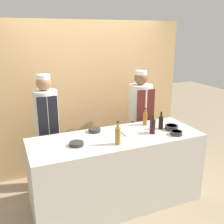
# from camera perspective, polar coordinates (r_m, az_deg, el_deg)

# --- Properties ---
(ground_plane) EXTENTS (14.00, 14.00, 0.00)m
(ground_plane) POSITION_cam_1_polar(r_m,az_deg,el_deg) (3.77, 1.00, -18.96)
(ground_plane) COLOR tan
(cabinet_wall) EXTENTS (3.25, 0.18, 2.40)m
(cabinet_wall) POSITION_cam_1_polar(r_m,az_deg,el_deg) (4.33, -5.55, 3.31)
(cabinet_wall) COLOR tan
(cabinet_wall) RESTS_ON ground_plane
(counter) EXTENTS (2.19, 0.80, 0.96)m
(counter) POSITION_cam_1_polar(r_m,az_deg,el_deg) (3.52, 1.04, -12.63)
(counter) COLOR beige
(counter) RESTS_ON ground_plane
(sauce_bowl_purple) EXTENTS (0.16, 0.16, 0.05)m
(sauce_bowl_purple) POSITION_cam_1_polar(r_m,az_deg,el_deg) (3.46, -3.85, -3.91)
(sauce_bowl_purple) COLOR #2D2D2D
(sauce_bowl_purple) RESTS_ON counter
(sauce_bowl_brown) EXTENTS (0.17, 0.17, 0.04)m
(sauce_bowl_brown) POSITION_cam_1_polar(r_m,az_deg,el_deg) (3.08, -7.74, -6.83)
(sauce_bowl_brown) COLOR #2D2D2D
(sauce_bowl_brown) RESTS_ON counter
(sauce_bowl_orange) EXTENTS (0.15, 0.15, 0.05)m
(sauce_bowl_orange) POSITION_cam_1_polar(r_m,az_deg,el_deg) (3.45, 13.82, -4.41)
(sauce_bowl_orange) COLOR #2D2D2D
(sauce_bowl_orange) RESTS_ON counter
(sauce_bowl_white) EXTENTS (0.17, 0.17, 0.06)m
(sauce_bowl_white) POSITION_cam_1_polar(r_m,az_deg,el_deg) (3.62, 12.82, -3.24)
(sauce_bowl_white) COLOR #2D2D2D
(sauce_bowl_white) RESTS_ON counter
(cutting_board) EXTENTS (0.31, 0.22, 0.02)m
(cutting_board) POSITION_cam_1_polar(r_m,az_deg,el_deg) (3.46, 4.65, -4.25)
(cutting_board) COLOR white
(cutting_board) RESTS_ON counter
(bottle_vinegar) EXTENTS (0.07, 0.07, 0.28)m
(bottle_vinegar) POSITION_cam_1_polar(r_m,az_deg,el_deg) (3.05, 1.27, -5.09)
(bottle_vinegar) COLOR olive
(bottle_vinegar) RESTS_ON counter
(bottle_soy) EXTENTS (0.06, 0.06, 0.24)m
(bottle_soy) POSITION_cam_1_polar(r_m,az_deg,el_deg) (3.60, 10.60, -2.21)
(bottle_soy) COLOR black
(bottle_soy) RESTS_ON counter
(bottle_wine) EXTENTS (0.07, 0.07, 0.26)m
(bottle_wine) POSITION_cam_1_polar(r_m,az_deg,el_deg) (3.42, 8.81, -3.03)
(bottle_wine) COLOR black
(bottle_wine) RESTS_ON counter
(bottle_amber) EXTENTS (0.06, 0.06, 0.25)m
(bottle_amber) POSITION_cam_1_polar(r_m,az_deg,el_deg) (3.72, 7.22, -1.37)
(bottle_amber) COLOR #9E661E
(bottle_amber) RESTS_ON counter
(chef_left) EXTENTS (0.33, 0.33, 1.68)m
(chef_left) POSITION_cam_1_polar(r_m,az_deg,el_deg) (3.80, -13.90, -3.50)
(chef_left) COLOR #28282D
(chef_left) RESTS_ON ground_plane
(chef_right) EXTENTS (0.37, 0.37, 1.65)m
(chef_right) POSITION_cam_1_polar(r_m,az_deg,el_deg) (4.27, 6.07, -1.23)
(chef_right) COLOR #28282D
(chef_right) RESTS_ON ground_plane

